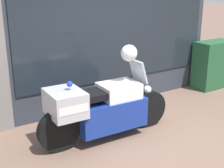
% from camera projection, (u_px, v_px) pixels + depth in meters
% --- Properties ---
extents(ground_plane, '(60.00, 60.00, 0.00)m').
position_uv_depth(ground_plane, '(164.00, 141.00, 5.03)').
color(ground_plane, '#7A5B4C').
extents(shop_building, '(5.34, 0.55, 3.45)m').
position_uv_depth(shop_building, '(84.00, 21.00, 5.91)').
color(shop_building, '#333842').
rests_on(shop_building, ground).
extents(window_display, '(4.12, 0.30, 1.91)m').
position_uv_depth(window_display, '(112.00, 80.00, 6.67)').
color(window_display, slate).
rests_on(window_display, ground).
extents(paramedic_motorcycle, '(2.34, 0.65, 1.24)m').
position_uv_depth(paramedic_motorcycle, '(101.00, 108.00, 4.95)').
color(paramedic_motorcycle, black).
rests_on(paramedic_motorcycle, ground).
extents(utility_cabinet, '(0.98, 0.50, 1.12)m').
position_uv_depth(utility_cabinet, '(213.00, 64.00, 7.49)').
color(utility_cabinet, '#235633').
rests_on(utility_cabinet, ground).
extents(white_helmet, '(0.27, 0.27, 0.27)m').
position_uv_depth(white_helmet, '(129.00, 53.00, 4.95)').
color(white_helmet, white).
rests_on(white_helmet, paramedic_motorcycle).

